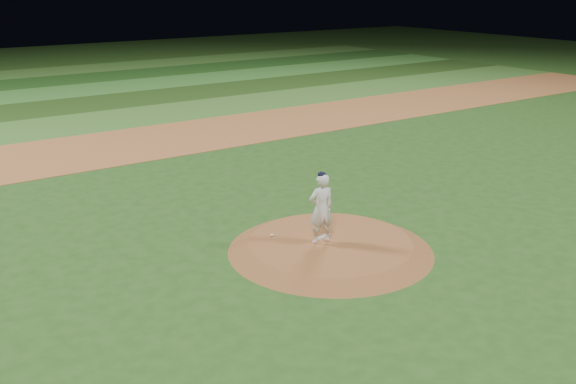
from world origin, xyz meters
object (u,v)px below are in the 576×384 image
Objects in this scene: pitchers_mound at (330,246)px; pitcher_on_mound at (321,208)px; pitching_rubber at (323,236)px; rosin_bag at (272,235)px.

pitchers_mound is 1.12m from pitcher_on_mound.
rosin_bag reaches higher than pitching_rubber.
pitchers_mound is at bearing -108.64° from pitching_rubber.
rosin_bag is 0.05× the size of pitcher_on_mound.
pitcher_on_mound is (-0.24, 0.12, 1.09)m from pitchers_mound.
pitcher_on_mound is (0.84, -1.10, 0.94)m from rosin_bag.
rosin_bag is at bearing 129.91° from pitching_rubber.
pitching_rubber is 1.02m from pitcher_on_mound.
pitching_rubber is at bearing 84.22° from pitchers_mound.
pitcher_on_mound is at bearing 152.85° from pitchers_mound.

